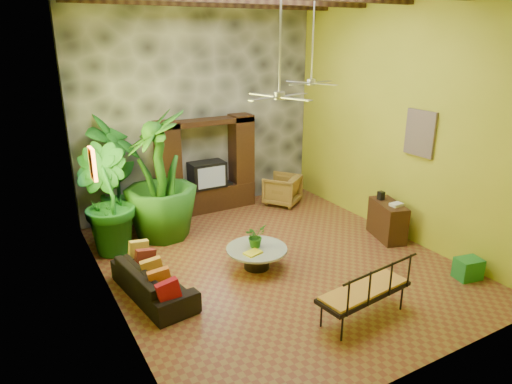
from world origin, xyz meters
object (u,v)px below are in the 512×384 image
tall_plant_b (105,200)px  side_console (387,220)px  green_bin (468,269)px  coffee_table (257,255)px  ceiling_fan_front (280,83)px  ceiling_fan_back (312,72)px  tall_plant_a (116,171)px  iron_bench (368,289)px  sofa (153,281)px  entertainment_center (207,172)px  wicker_armchair (282,190)px  tall_plant_c (159,176)px

tall_plant_b → side_console: size_ratio=2.19×
green_bin → coffee_table: bearing=144.3°
ceiling_fan_front → ceiling_fan_back: 2.41m
ceiling_fan_back → tall_plant_a: 4.72m
iron_bench → tall_plant_b: bearing=116.7°
side_console → green_bin: (0.00, -2.00, -0.20)m
sofa → tall_plant_b: size_ratio=0.87×
ceiling_fan_front → side_console: 4.14m
ceiling_fan_front → iron_bench: ceiling_fan_front is taller
iron_bench → side_console: (2.46, 2.06, -0.14)m
ceiling_fan_back → coffee_table: bearing=-148.0°
ceiling_fan_back → ceiling_fan_front: bearing=-138.4°
entertainment_center → iron_bench: (0.19, -5.47, -0.43)m
entertainment_center → tall_plant_b: size_ratio=1.11×
ceiling_fan_front → wicker_armchair: (2.03, 2.99, -3.02)m
side_console → tall_plant_b: bearing=173.8°
ceiling_fan_front → side_console: (2.85, 0.13, -3.01)m
entertainment_center → ceiling_fan_front: 4.30m
entertainment_center → ceiling_fan_front: (-0.20, -3.54, 2.44)m
tall_plant_c → green_bin: size_ratio=6.25×
wicker_armchair → iron_bench: bearing=35.3°
tall_plant_c → side_console: tall_plant_c is taller
ceiling_fan_back → wicker_armchair: bearing=80.5°
sofa → coffee_table: bearing=-98.1°
tall_plant_b → iron_bench: 5.21m
side_console → green_bin: bearing=-73.0°
tall_plant_c → side_console: 4.89m
iron_bench → green_bin: size_ratio=3.72×
green_bin → wicker_armchair: bearing=99.6°
tall_plant_b → green_bin: bearing=-38.8°
iron_bench → green_bin: (2.46, 0.07, -0.34)m
ceiling_fan_front → ceiling_fan_back: size_ratio=1.00×
side_console → coffee_table: bearing=-166.9°
ceiling_fan_front → tall_plant_b: ceiling_fan_front is taller
ceiling_fan_front → sofa: (-2.20, 0.34, -3.13)m
sofa → iron_bench: 3.45m
green_bin → sofa: bearing=156.4°
tall_plant_b → iron_bench: size_ratio=1.34×
ceiling_fan_back → coffee_table: ceiling_fan_back is taller
tall_plant_c → coffee_table: 2.70m
tall_plant_b → side_console: tall_plant_b is taller
entertainment_center → tall_plant_a: (-2.15, 0.01, 0.34)m
sofa → tall_plant_a: (0.25, 3.21, 1.03)m
ceiling_fan_front → coffee_table: bearing=123.9°
wicker_armchair → tall_plant_b: bearing=-28.7°
ceiling_fan_back → tall_plant_b: 4.91m
tall_plant_a → iron_bench: bearing=-66.9°
wicker_armchair → side_console: (0.82, -2.86, 0.02)m
ceiling_fan_front → wicker_armchair: bearing=55.8°
wicker_armchair → coffee_table: bearing=13.4°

